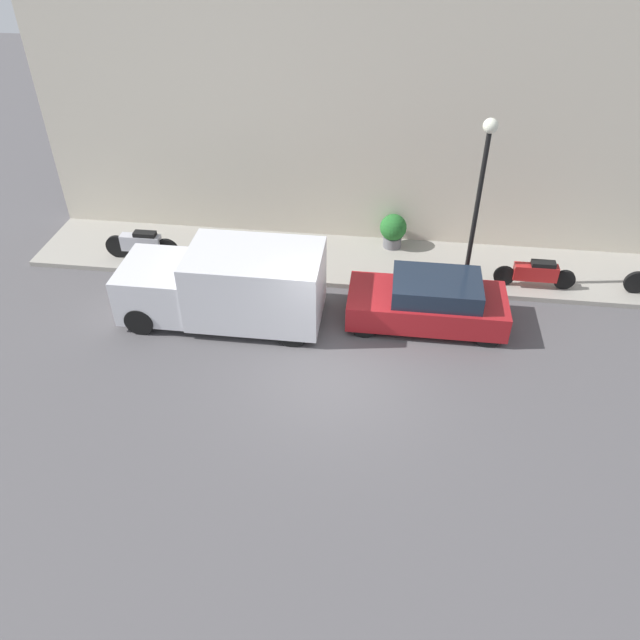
{
  "coord_description": "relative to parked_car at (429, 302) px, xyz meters",
  "views": [
    {
      "loc": [
        -10.46,
        -0.93,
        9.53
      ],
      "look_at": [
        1.23,
        0.54,
        0.6
      ],
      "focal_mm": 35.0,
      "sensor_mm": 36.0,
      "label": 1
    }
  ],
  "objects": [
    {
      "name": "potted_plant",
      "position": [
        3.44,
        0.99,
        0.06
      ],
      "size": [
        0.78,
        0.78,
        1.01
      ],
      "color": "slate",
      "rests_on": "sidewalk"
    },
    {
      "name": "scooter_silver",
      "position": [
        1.86,
        8.02,
        -0.02
      ],
      "size": [
        0.3,
        2.13,
        0.86
      ],
      "color": "#B7B7BF",
      "rests_on": "sidewalk"
    },
    {
      "name": "motorcycle_blue",
      "position": [
        1.92,
        5.19,
        -0.11
      ],
      "size": [
        0.3,
        1.77,
        0.71
      ],
      "color": "navy",
      "rests_on": "sidewalk"
    },
    {
      "name": "ground_plane",
      "position": [
        -2.26,
        2.03,
        -0.63
      ],
      "size": [
        60.0,
        60.0,
        0.0
      ],
      "primitive_type": "plane",
      "color": "#514F51"
    },
    {
      "name": "delivery_van",
      "position": [
        -0.41,
        4.98,
        0.36
      ],
      "size": [
        2.04,
        4.96,
        1.94
      ],
      "color": "silver",
      "rests_on": "ground_plane"
    },
    {
      "name": "parked_car",
      "position": [
        0.0,
        0.0,
        0.0
      ],
      "size": [
        1.71,
        3.87,
        1.3
      ],
      "color": "maroon",
      "rests_on": "ground_plane"
    },
    {
      "name": "streetlamp",
      "position": [
        1.62,
        -1.01,
        2.58
      ],
      "size": [
        0.35,
        0.35,
        4.54
      ],
      "color": "black",
      "rests_on": "sidewalk"
    },
    {
      "name": "motorcycle_red",
      "position": [
        1.78,
        -2.84,
        -0.07
      ],
      "size": [
        0.3,
        2.12,
        0.78
      ],
      "color": "#B21E1E",
      "rests_on": "sidewalk"
    },
    {
      "name": "sidewalk",
      "position": [
        2.57,
        2.03,
        -0.56
      ],
      "size": [
        2.65,
        18.38,
        0.14
      ],
      "color": "gray",
      "rests_on": "ground_plane"
    },
    {
      "name": "building_facade",
      "position": [
        4.04,
        2.03,
        2.99
      ],
      "size": [
        0.3,
        18.38,
        7.24
      ],
      "color": "beige",
      "rests_on": "ground_plane"
    }
  ]
}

